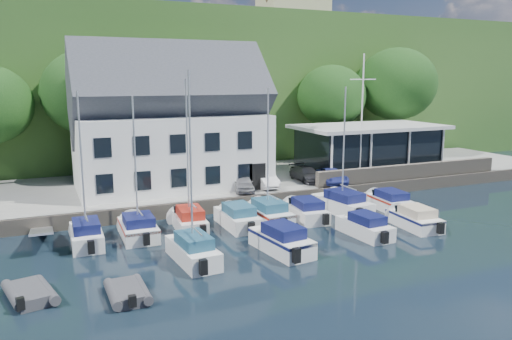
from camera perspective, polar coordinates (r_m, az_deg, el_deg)
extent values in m
plane|color=black|center=(28.03, 13.54, -9.12)|extent=(180.00, 180.00, 0.00)
cube|color=gray|center=(42.61, -0.69, -1.39)|extent=(60.00, 13.00, 1.00)
cube|color=#6F6659|center=(36.85, 3.25, -3.29)|extent=(60.00, 0.30, 1.00)
cube|color=#284F1D|center=(84.50, -12.68, 9.36)|extent=(160.00, 75.00, 16.00)
cube|color=#5C6F37|center=(94.34, -8.92, 14.54)|extent=(50.00, 30.00, 0.30)
cube|color=#6F6659|center=(43.57, 17.26, -0.13)|extent=(18.00, 0.50, 1.20)
imported|color=#9D9EA2|center=(37.04, -1.47, -1.48)|extent=(2.21, 3.68, 1.17)
imported|color=silver|center=(38.40, 1.10, -1.00)|extent=(1.85, 3.93, 1.25)
imported|color=#2B2B30|center=(40.76, 5.77, -0.43)|extent=(1.87, 4.14, 1.18)
imported|color=navy|center=(40.20, 8.66, -0.61)|extent=(2.32, 3.85, 1.23)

